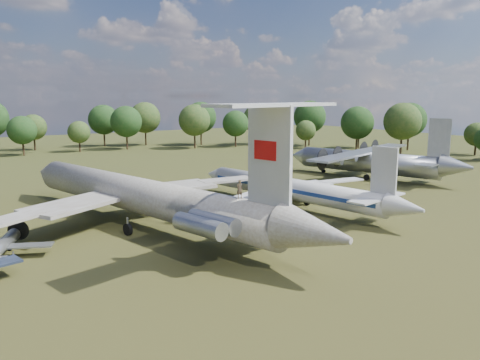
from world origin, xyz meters
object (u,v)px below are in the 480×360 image
an12_transport (367,165)px  person_on_il62 (240,189)px  tu104_jet (291,193)px  il62_airliner (140,202)px  small_prop_northwest (0,250)px

an12_transport → person_on_il62: 50.95m
tu104_jet → il62_airliner: bearing=163.0°
tu104_jet → an12_transport: (27.28, 10.79, 0.51)m
an12_transport → small_prop_northwest: 65.59m
il62_airliner → tu104_jet: (21.36, -2.29, -0.87)m
il62_airliner → an12_transport: il62_airliner is taller
il62_airliner → person_on_il62: bearing=-90.0°
il62_airliner → small_prop_northwest: 16.35m
il62_airliner → tu104_jet: size_ratio=1.45×
tu104_jet → an12_transport: size_ratio=1.05×
il62_airliner → person_on_il62: 16.75m
person_on_il62 → small_prop_northwest: bearing=-30.0°
il62_airliner → small_prop_northwest: (-15.71, -4.09, -1.97)m
small_prop_northwest → person_on_il62: size_ratio=7.06×
tu104_jet → person_on_il62: (-17.31, -13.51, 4.69)m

